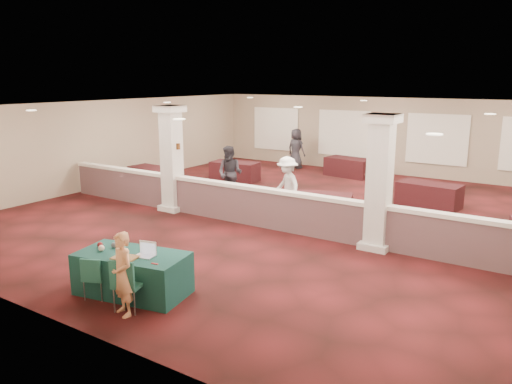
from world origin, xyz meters
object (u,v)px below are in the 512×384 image
Objects in this scene: conf_chair_side at (94,275)px; far_table_back_right at (429,195)px; far_table_back_left at (235,171)px; attendee_a at (230,173)px; near_table at (133,273)px; far_table_front_left at (152,177)px; woman at (122,274)px; far_table_back_center at (349,167)px; attendee_d at (296,149)px; far_table_front_center at (322,205)px; attendee_b at (287,186)px; conf_chair_main at (126,281)px.

conf_chair_side is 10.80m from far_table_back_right.
far_table_back_left is 1.02× the size of attendee_a.
near_table reaches higher than far_table_front_left.
attendee_a reaches higher than near_table.
far_table_back_center is (-1.67, 13.70, -0.36)m from woman.
attendee_d is at bearing 124.37° from woman.
far_table_front_center is 0.96× the size of attendee_d.
woman is at bearing -63.89° from far_table_back_left.
attendee_b is at bearing -20.85° from attendee_a.
near_table is at bearing -84.95° from far_table_back_center.
near_table reaches higher than far_table_back_center.
far_table_back_center is 5.27m from far_table_back_right.
conf_chair_main is 10.58m from far_table_back_right.
far_table_front_center is (0.16, 7.39, -0.23)m from conf_chair_main.
far_table_front_center is 5.97m from far_table_back_left.
near_table is 10.72m from far_table_back_left.
attendee_a reaches higher than far_table_back_left.
conf_chair_side is at bearing -171.01° from woman.
far_table_back_left is at bearing 52.37° from far_table_front_left.
far_table_back_center is at bearing 64.85° from attendee_a.
far_table_front_center is at bearing -2.70° from far_table_front_left.
conf_chair_main reaches higher than conf_chair_side.
attendee_b is (-0.89, 7.20, 0.13)m from woman.
attendee_a is 1.05× the size of attendee_b.
near_table is 0.78m from conf_chair_main.
conf_chair_main reaches higher than far_table_back_left.
attendee_d is at bearing 124.22° from far_table_front_center.
attendee_b is (-0.85, 7.09, 0.29)m from conf_chair_main.
attendee_b is (0.78, -6.50, 0.49)m from far_table_back_center.
conf_chair_main is 8.27m from attendee_a.
woman is at bearing -47.95° from far_table_front_left.
far_table_front_left is 1.01× the size of attendee_d.
far_table_back_left is at bearing 88.71° from conf_chair_side.
far_table_back_center is at bearing 113.99° from woman.
woman reaches higher than far_table_back_left.
attendee_d is at bearing 169.73° from far_table_back_center.
near_table is at bearing 143.80° from woman.
woman is (0.91, -0.13, 0.26)m from conf_chair_side.
woman is at bearing -103.19° from far_table_back_right.
conf_chair_main is 13.69m from far_table_back_center.
far_table_front_center is 3.71m from far_table_back_right.
woman is 0.78× the size of far_table_back_right.
conf_chair_side is 0.43× the size of far_table_back_center.
far_table_back_right is at bearing 48.48° from conf_chair_side.
attendee_a reaches higher than attendee_b.
conf_chair_side is 7.45m from far_table_front_center.
conf_chair_main is at bearing -83.14° from far_table_back_center.
woman reaches higher than far_table_front_left.
attendee_d is (-1.09, 6.51, -0.02)m from attendee_a.
attendee_a is (1.76, -2.71, 0.53)m from far_table_back_left.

